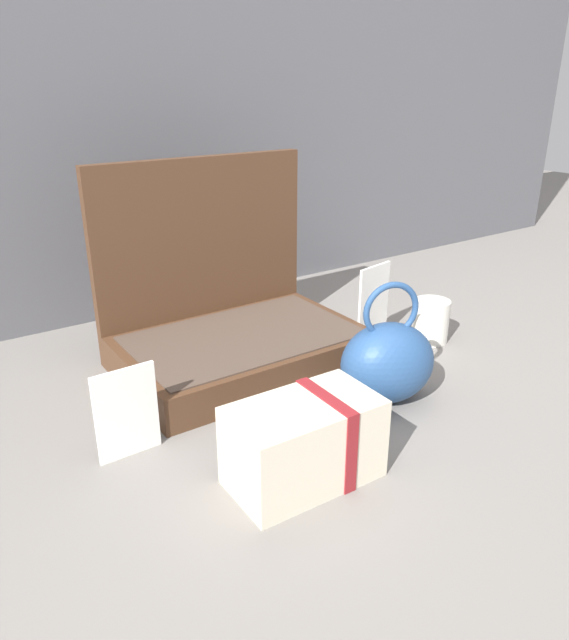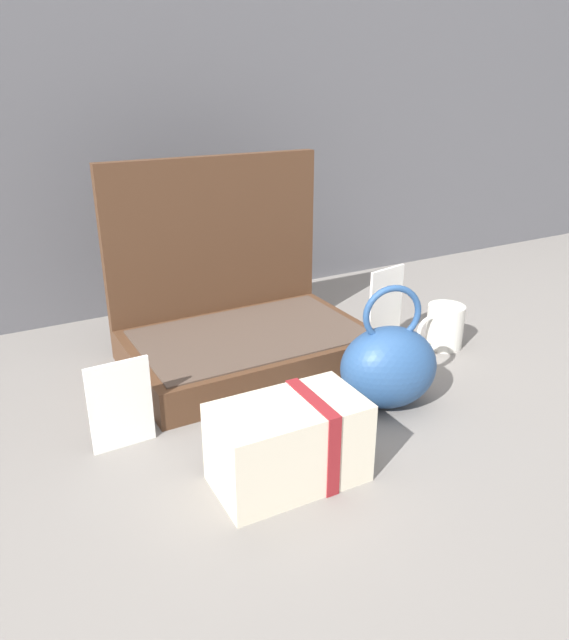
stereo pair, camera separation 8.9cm
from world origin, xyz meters
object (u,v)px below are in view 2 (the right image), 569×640
Objects in this scene: open_suitcase at (239,318)px; cream_toiletry_bag at (291,443)px; info_card_left at (121,405)px; poster_card_right at (385,308)px; coffee_mug at (444,327)px; teal_pouch_handbag at (388,365)px.

open_suitcase is 0.43m from cream_toiletry_bag.
open_suitcase is 3.20× the size of info_card_left.
poster_card_right is at bearing 37.11° from cream_toiletry_bag.
coffee_mug is 0.71m from info_card_left.
info_card_left is at bearing 167.43° from teal_pouch_handbag.
cream_toiletry_bag is 0.57m from coffee_mug.
poster_card_right is at bearing -18.76° from open_suitcase.
open_suitcase is 0.37m from info_card_left.
cream_toiletry_bag is 1.24× the size of poster_card_right.
cream_toiletry_bag reaches higher than coffee_mug.
open_suitcase reaches higher than teal_pouch_handbag.
poster_card_right reaches higher than cream_toiletry_bag.
poster_card_right is at bearing 53.35° from teal_pouch_handbag.
coffee_mug is at bearing -43.49° from poster_card_right.
teal_pouch_handbag is 0.28m from cream_toiletry_bag.
poster_card_right is (0.30, -0.10, 0.00)m from open_suitcase.
open_suitcase reaches higher than info_card_left.
teal_pouch_handbag is 1.29× the size of poster_card_right.
teal_pouch_handbag is 1.53× the size of info_card_left.
info_card_left is (-0.30, -0.21, -0.01)m from open_suitcase.
poster_card_right is (0.15, 0.21, 0.01)m from teal_pouch_handbag.
teal_pouch_handbag is 0.46m from info_card_left.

